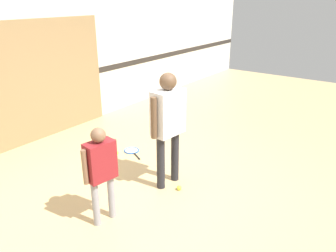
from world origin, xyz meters
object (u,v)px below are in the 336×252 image
Objects in this scene: person_student_left at (101,166)px; tennis_ball_by_spare_racket at (116,153)px; tennis_ball_near_instructor at (179,188)px; racket_spare_on_floor at (132,151)px; person_instructor at (168,118)px.

person_student_left is 1.89m from tennis_ball_by_spare_racket.
racket_spare_on_floor is at bearing 68.94° from tennis_ball_near_instructor.
tennis_ball_near_instructor is (-0.52, -1.35, 0.02)m from racket_spare_on_floor.
tennis_ball_by_spare_racket is (1.34, 1.14, -0.71)m from person_student_left.
person_instructor is 24.41× the size of tennis_ball_by_spare_racket.
tennis_ball_near_instructor and tennis_ball_by_spare_racket have the same top height.
person_instructor is 0.99m from tennis_ball_near_instructor.
racket_spare_on_floor is at bearing 41.53° from person_student_left.
person_student_left reaches higher than racket_spare_on_floor.
tennis_ball_near_instructor is at bearing -8.63° from person_student_left.
tennis_ball_by_spare_racket is (0.27, 1.48, 0.00)m from tennis_ball_near_instructor.
tennis_ball_by_spare_racket reaches higher than racket_spare_on_floor.
racket_spare_on_floor is at bearing 73.66° from person_instructor.
person_instructor reaches higher than tennis_ball_by_spare_racket.
person_student_left is at bearing -30.85° from racket_spare_on_floor.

